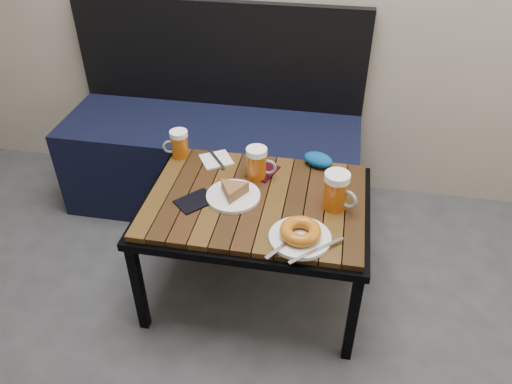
% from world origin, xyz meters
% --- Properties ---
extents(bench, '(1.40, 0.50, 0.95)m').
position_xyz_m(bench, '(-0.22, 1.76, 0.27)').
color(bench, black).
rests_on(bench, ground).
extents(cafe_table, '(0.84, 0.62, 0.47)m').
position_xyz_m(cafe_table, '(0.10, 1.19, 0.43)').
color(cafe_table, black).
rests_on(cafe_table, ground).
extents(beer_mug_left, '(0.11, 0.09, 0.12)m').
position_xyz_m(beer_mug_left, '(-0.26, 1.42, 0.53)').
color(beer_mug_left, '#A74D0D').
rests_on(beer_mug_left, cafe_table).
extents(beer_mug_centre, '(0.12, 0.08, 0.13)m').
position_xyz_m(beer_mug_centre, '(0.08, 1.32, 0.54)').
color(beer_mug_centre, '#A74D0D').
rests_on(beer_mug_centre, cafe_table).
extents(beer_mug_right, '(0.14, 0.12, 0.14)m').
position_xyz_m(beer_mug_right, '(0.39, 1.19, 0.54)').
color(beer_mug_right, '#A74D0D').
rests_on(beer_mug_right, cafe_table).
extents(plate_pie, '(0.20, 0.20, 0.06)m').
position_xyz_m(plate_pie, '(0.02, 1.18, 0.49)').
color(plate_pie, white).
rests_on(plate_pie, cafe_table).
extents(plate_bagel, '(0.25, 0.24, 0.06)m').
position_xyz_m(plate_bagel, '(0.28, 0.99, 0.50)').
color(plate_bagel, white).
rests_on(plate_bagel, cafe_table).
extents(napkin_left, '(0.16, 0.16, 0.01)m').
position_xyz_m(napkin_left, '(-0.11, 1.41, 0.48)').
color(napkin_left, white).
rests_on(napkin_left, cafe_table).
extents(napkin_right, '(0.13, 0.12, 0.01)m').
position_xyz_m(napkin_right, '(0.30, 1.00, 0.48)').
color(napkin_right, white).
rests_on(napkin_right, cafe_table).
extents(passport_navy, '(0.16, 0.17, 0.01)m').
position_xyz_m(passport_navy, '(-0.12, 1.13, 0.48)').
color(passport_navy, black).
rests_on(passport_navy, cafe_table).
extents(passport_burgundy, '(0.13, 0.15, 0.01)m').
position_xyz_m(passport_burgundy, '(0.10, 1.36, 0.48)').
color(passport_burgundy, black).
rests_on(passport_burgundy, cafe_table).
extents(knit_pouch, '(0.14, 0.12, 0.05)m').
position_xyz_m(knit_pouch, '(0.31, 1.45, 0.50)').
color(knit_pouch, navy).
rests_on(knit_pouch, cafe_table).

